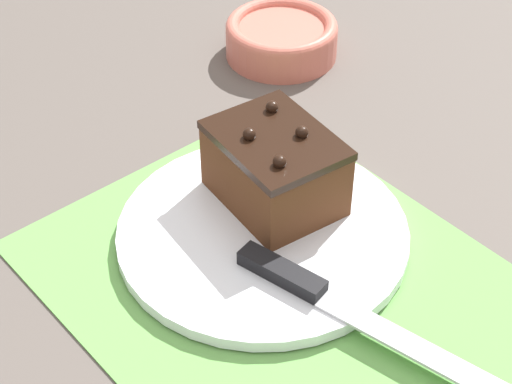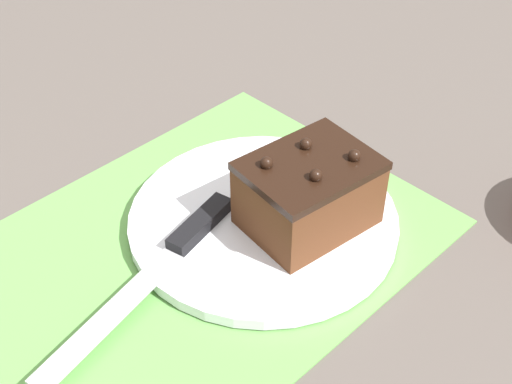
# 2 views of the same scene
# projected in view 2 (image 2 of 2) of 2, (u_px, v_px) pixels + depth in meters

# --- Properties ---
(ground_plane) EXTENTS (3.00, 3.00, 0.00)m
(ground_plane) POSITION_uv_depth(u_px,v_px,m) (195.00, 252.00, 0.69)
(ground_plane) COLOR #544C47
(placemat_woven) EXTENTS (0.46, 0.34, 0.00)m
(placemat_woven) POSITION_uv_depth(u_px,v_px,m) (194.00, 250.00, 0.69)
(placemat_woven) COLOR #609E4C
(placemat_woven) RESTS_ON ground_plane
(cake_plate) EXTENTS (0.27, 0.27, 0.01)m
(cake_plate) POSITION_uv_depth(u_px,v_px,m) (263.00, 220.00, 0.71)
(cake_plate) COLOR white
(cake_plate) RESTS_ON placemat_woven
(chocolate_cake) EXTENTS (0.13, 0.11, 0.08)m
(chocolate_cake) POSITION_uv_depth(u_px,v_px,m) (309.00, 193.00, 0.67)
(chocolate_cake) COLOR #512D19
(chocolate_cake) RESTS_ON cake_plate
(serving_knife) EXTENTS (0.26, 0.08, 0.01)m
(serving_knife) POSITION_uv_depth(u_px,v_px,m) (172.00, 252.00, 0.66)
(serving_knife) COLOR black
(serving_knife) RESTS_ON cake_plate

